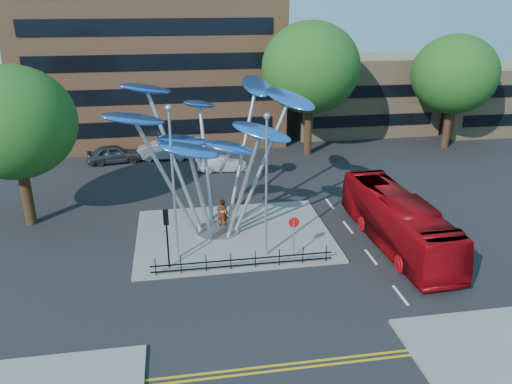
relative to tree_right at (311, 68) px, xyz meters
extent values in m
plane|color=black|center=(-8.00, -22.00, -8.04)|extent=(120.00, 120.00, 0.00)
cube|color=slate|center=(-9.00, -16.00, -7.96)|extent=(12.00, 9.00, 0.15)
cube|color=gold|center=(-8.00, -28.00, -8.03)|extent=(40.00, 0.12, 0.01)
cube|color=gold|center=(-8.00, -28.30, -8.03)|extent=(40.00, 0.12, 0.01)
cube|color=tan|center=(8.00, 8.00, -4.04)|extent=(15.00, 8.00, 8.00)
cube|color=tan|center=(22.00, 6.00, -4.54)|extent=(12.00, 8.00, 7.00)
cylinder|color=black|center=(0.00, 0.00, -5.18)|extent=(0.70, 0.70, 5.72)
ellipsoid|color=#1F4B15|center=(0.00, 0.00, 0.02)|extent=(8.80, 8.80, 8.10)
cylinder|color=black|center=(-22.00, -12.00, -5.62)|extent=(0.70, 0.70, 4.84)
ellipsoid|color=#1F4B15|center=(-22.00, -12.00, -1.22)|extent=(7.60, 7.60, 6.99)
cylinder|color=black|center=(14.00, 0.00, -5.51)|extent=(0.70, 0.70, 5.06)
ellipsoid|color=#1F4B15|center=(14.00, 0.00, -0.91)|extent=(8.00, 8.00, 7.36)
cylinder|color=#9EA0A5|center=(-10.00, -15.50, -7.83)|extent=(2.80, 2.80, 0.12)
cylinder|color=#9EA0A5|center=(-11.20, -16.10, -3.99)|extent=(0.24, 0.24, 7.80)
ellipsoid|color=blue|center=(-14.40, -17.10, -0.09)|extent=(3.92, 2.95, 1.39)
cylinder|color=#9EA0A5|center=(-10.40, -16.50, -4.69)|extent=(0.24, 0.24, 6.40)
ellipsoid|color=blue|center=(-11.60, -18.70, -1.49)|extent=(3.47, 1.78, 1.31)
cylinder|color=#9EA0A5|center=(-9.40, -16.30, -4.39)|extent=(0.24, 0.24, 7.00)
ellipsoid|color=blue|center=(-7.60, -17.90, -0.89)|extent=(3.81, 3.11, 1.36)
cylinder|color=#9EA0A5|center=(-8.80, -15.50, -3.79)|extent=(0.24, 0.24, 8.20)
ellipsoid|color=blue|center=(-5.40, -15.10, 0.31)|extent=(3.52, 4.06, 1.44)
cylinder|color=#9EA0A5|center=(-9.20, -14.60, -3.59)|extent=(0.24, 0.24, 8.60)
ellipsoid|color=blue|center=(-7.00, -12.60, 0.71)|extent=(2.21, 3.79, 1.39)
cylinder|color=#9EA0A5|center=(-10.20, -14.50, -4.19)|extent=(0.24, 0.24, 7.40)
ellipsoid|color=blue|center=(-10.60, -11.90, -0.49)|extent=(3.02, 3.71, 1.34)
cylinder|color=#9EA0A5|center=(-11.00, -15.10, -3.49)|extent=(0.24, 0.24, 8.80)
ellipsoid|color=blue|center=(-13.80, -13.70, 0.91)|extent=(3.88, 3.60, 1.42)
ellipsoid|color=blue|center=(-11.80, -15.30, -1.89)|extent=(3.40, 1.96, 1.13)
ellipsoid|color=blue|center=(-9.10, -15.90, -2.29)|extent=(3.39, 2.16, 1.11)
cylinder|color=#9EA0A5|center=(-12.50, -18.50, -3.64)|extent=(0.14, 0.14, 8.50)
sphere|color=#9EA0A5|center=(-12.50, -18.50, 0.73)|extent=(0.36, 0.36, 0.36)
cylinder|color=#9EA0A5|center=(-7.50, -19.00, -3.89)|extent=(0.14, 0.14, 8.00)
sphere|color=#9EA0A5|center=(-7.50, -19.00, 0.23)|extent=(0.36, 0.36, 0.36)
cylinder|color=black|center=(-13.00, -19.50, -6.29)|extent=(0.10, 0.10, 3.20)
cube|color=black|center=(-13.00, -19.50, -4.89)|extent=(0.28, 0.18, 0.85)
sphere|color=#FF0C0C|center=(-13.00, -19.50, -4.61)|extent=(0.18, 0.18, 0.18)
cylinder|color=#9EA0A5|center=(-6.00, -19.50, -6.74)|extent=(0.08, 0.08, 2.30)
cylinder|color=red|center=(-6.00, -19.47, -5.74)|extent=(0.60, 0.04, 0.60)
cube|color=white|center=(-6.00, -19.45, -5.74)|extent=(0.42, 0.03, 0.10)
cylinder|color=black|center=(-13.70, -20.30, -7.39)|extent=(0.05, 0.05, 1.00)
cylinder|color=black|center=(-12.36, -20.30, -7.39)|extent=(0.05, 0.05, 1.00)
cylinder|color=black|center=(-11.01, -20.30, -7.39)|extent=(0.05, 0.05, 1.00)
cylinder|color=black|center=(-9.67, -20.30, -7.39)|extent=(0.05, 0.05, 1.00)
cylinder|color=black|center=(-8.33, -20.30, -7.39)|extent=(0.05, 0.05, 1.00)
cylinder|color=black|center=(-6.99, -20.30, -7.39)|extent=(0.05, 0.05, 1.00)
cylinder|color=black|center=(-5.64, -20.30, -7.39)|extent=(0.05, 0.05, 1.00)
cylinder|color=black|center=(-4.30, -20.30, -7.39)|extent=(0.05, 0.05, 1.00)
cube|color=black|center=(-9.00, -20.30, -7.34)|extent=(10.00, 0.06, 0.06)
cube|color=black|center=(-9.00, -20.30, -7.69)|extent=(10.00, 0.06, 0.06)
imported|color=#93060D|center=(0.50, -18.79, -6.45)|extent=(3.05, 11.50, 3.18)
imported|color=gray|center=(-9.58, -15.01, -6.91)|extent=(0.72, 0.48, 1.95)
imported|color=#383A3F|center=(-17.79, 0.31, -7.23)|extent=(5.01, 2.65, 1.62)
imported|color=#B6B9BE|center=(-13.29, 0.65, -7.23)|extent=(4.98, 2.04, 1.60)
imported|color=silver|center=(-8.42, -3.40, -7.40)|extent=(4.46, 1.96, 1.28)
camera|label=1|loc=(-12.19, -43.98, 6.11)|focal=35.00mm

